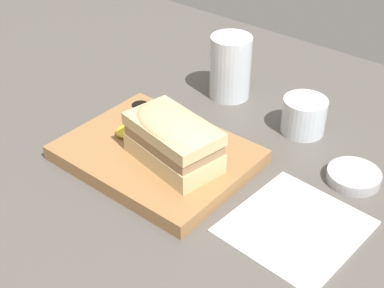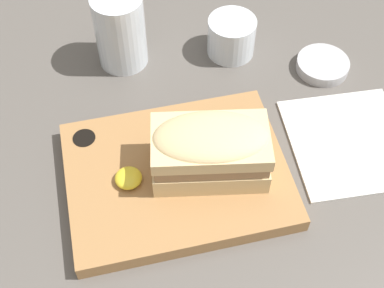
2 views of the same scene
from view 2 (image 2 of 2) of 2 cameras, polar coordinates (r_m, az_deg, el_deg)
dining_table at (r=69.39cm, az=-3.38°, el=-6.68°), size 154.57×114.19×2.00cm
serving_board at (r=69.26cm, az=-1.68°, el=-3.30°), size 28.08×21.70×2.41cm
sandwich at (r=64.92cm, az=1.96°, el=-0.50°), size 15.47×10.57×7.94cm
mustard_dollop at (r=67.22cm, az=-6.80°, el=-3.62°), size 3.42×3.42×1.37cm
water_glass at (r=81.65cm, az=-7.60°, el=11.49°), size 7.52×7.52×11.75cm
wine_glass at (r=84.10cm, az=4.21°, el=11.25°), size 7.37×7.37×6.04cm
napkin at (r=76.63cm, az=16.42°, el=0.20°), size 17.14×18.16×0.40cm
condiment_dish at (r=84.75cm, az=13.75°, el=8.17°), size 7.96×7.96×1.65cm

